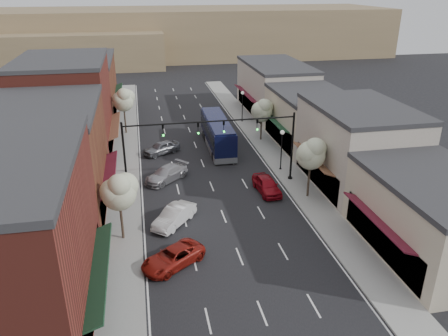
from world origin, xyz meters
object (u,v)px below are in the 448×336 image
tree_left_near (119,191)px  tree_right_near (312,153)px  signal_mast_right (269,138)px  lamp_post_far (242,101)px  parked_car_b (174,216)px  tree_right_far (262,110)px  parked_car_c (166,174)px  signal_mast_left (150,146)px  coach_bus (217,133)px  red_hatchback (267,185)px  tree_left_far (124,99)px  lamp_post_near (282,144)px  parked_car_a (173,257)px  parked_car_d (161,148)px

tree_left_near → tree_right_near: bearing=13.5°
signal_mast_right → tree_left_near: signal_mast_right is taller
lamp_post_far → parked_car_b: 29.14m
tree_right_far → parked_car_c: size_ratio=1.09×
signal_mast_left → parked_car_c: size_ratio=1.65×
tree_right_far → coach_bus: tree_right_far is taller
tree_left_near → coach_bus: bearing=59.9°
tree_right_far → parked_car_c: (-12.55, -9.71, -3.27)m
signal_mast_left → red_hatchback: size_ratio=1.83×
signal_mast_left → lamp_post_far: 24.14m
tree_left_near → lamp_post_far: size_ratio=1.28×
coach_bus → lamp_post_far: bearing=61.9°
signal_mast_left → tree_left_far: (-2.63, 17.95, -0.02)m
lamp_post_near → tree_left_near: bearing=-146.7°
parked_car_b → parked_car_a: bearing=-57.3°
tree_right_near → parked_car_c: bearing=153.4°
lamp_post_far → tree_right_near: bearing=-88.7°
signal_mast_left → tree_right_near: size_ratio=1.38×
signal_mast_right → tree_right_far: (2.73, 11.95, -0.63)m
signal_mast_right → tree_right_near: 4.89m
tree_left_near → parked_car_b: 5.57m
tree_right_near → parked_car_b: size_ratio=1.31×
tree_right_far → parked_car_d: (-12.55, -2.17, -3.25)m
tree_left_near → lamp_post_near: tree_left_near is taller
lamp_post_near → lamp_post_far: same height
signal_mast_right → parked_car_a: bearing=-130.8°
lamp_post_near → lamp_post_far: 17.50m
signal_mast_left → coach_bus: size_ratio=0.71×
lamp_post_near → coach_bus: (-5.28, 8.06, -1.17)m
tree_left_near → parked_car_b: tree_left_near is taller
parked_car_a → coach_bus: bearing=126.9°
lamp_post_far → parked_car_d: (-12.00, -10.22, -2.26)m
lamp_post_far → tree_left_near: bearing=-119.8°
tree_right_near → parked_car_c: tree_right_near is taller
tree_right_near → coach_bus: tree_right_near is taller
tree_right_near → parked_car_b: 13.30m
red_hatchback → parked_car_a: 13.86m
parked_car_d → parked_car_c: bearing=-29.0°
tree_left_near → parked_car_c: (4.05, 10.29, -3.50)m
red_hatchback → parked_car_c: 10.13m
coach_bus → parked_car_c: bearing=-127.9°
lamp_post_near → coach_bus: bearing=123.2°
tree_right_far → lamp_post_near: (-0.55, -9.44, -0.99)m
red_hatchback → parked_car_b: size_ratio=0.99×
signal_mast_right → red_hatchback: bearing=-108.2°
signal_mast_left → tree_left_near: bearing=-108.1°
lamp_post_far → red_hatchback: size_ratio=0.99×
signal_mast_left → parked_car_a: (0.80, -12.12, -3.97)m
parked_car_b → parked_car_d: size_ratio=1.03×
tree_left_near → lamp_post_near: size_ratio=1.28×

